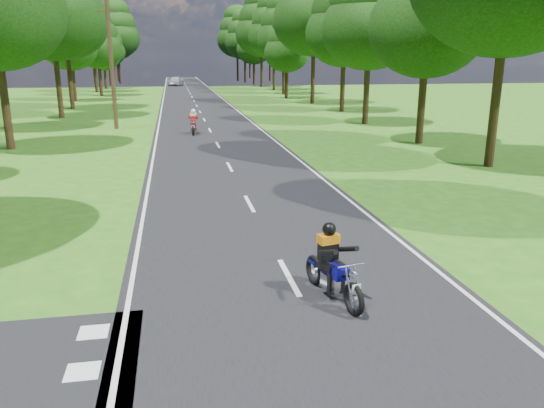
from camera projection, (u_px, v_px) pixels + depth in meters
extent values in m
plane|color=#276016|center=(313.00, 322.00, 9.47)|extent=(160.00, 160.00, 0.00)
cube|color=black|center=(194.00, 101.00, 56.83)|extent=(7.00, 140.00, 0.02)
cube|color=silver|center=(289.00, 277.00, 11.35)|extent=(0.12, 2.00, 0.01)
cube|color=silver|center=(249.00, 203.00, 17.04)|extent=(0.12, 2.00, 0.01)
cube|color=silver|center=(230.00, 167.00, 22.72)|extent=(0.12, 2.00, 0.01)
cube|color=silver|center=(218.00, 145.00, 28.41)|extent=(0.12, 2.00, 0.01)
cube|color=silver|center=(210.00, 130.00, 34.09)|extent=(0.12, 2.00, 0.01)
cube|color=silver|center=(204.00, 120.00, 39.78)|extent=(0.12, 2.00, 0.01)
cube|color=silver|center=(200.00, 112.00, 45.46)|extent=(0.12, 2.00, 0.01)
cube|color=silver|center=(197.00, 106.00, 51.14)|extent=(0.12, 2.00, 0.01)
cube|color=silver|center=(194.00, 101.00, 56.83)|extent=(0.12, 2.00, 0.01)
cube|color=silver|center=(192.00, 97.00, 62.51)|extent=(0.12, 2.00, 0.01)
cube|color=silver|center=(190.00, 94.00, 68.20)|extent=(0.12, 2.00, 0.01)
cube|color=silver|center=(189.00, 91.00, 73.88)|extent=(0.12, 2.00, 0.01)
cube|color=silver|center=(187.00, 88.00, 79.56)|extent=(0.12, 2.00, 0.01)
cube|color=silver|center=(186.00, 86.00, 85.25)|extent=(0.12, 2.00, 0.01)
cube|color=silver|center=(185.00, 84.00, 90.93)|extent=(0.12, 2.00, 0.01)
cube|color=silver|center=(184.00, 83.00, 96.62)|extent=(0.12, 2.00, 0.01)
cube|color=silver|center=(184.00, 81.00, 102.30)|extent=(0.12, 2.00, 0.01)
cube|color=silver|center=(183.00, 80.00, 107.99)|extent=(0.12, 2.00, 0.01)
cube|color=silver|center=(182.00, 79.00, 113.67)|extent=(0.12, 2.00, 0.01)
cube|color=silver|center=(182.00, 78.00, 119.35)|extent=(0.12, 2.00, 0.01)
cube|color=silver|center=(163.00, 101.00, 56.25)|extent=(0.10, 140.00, 0.01)
cube|color=silver|center=(225.00, 100.00, 57.41)|extent=(0.10, 140.00, 0.01)
cube|color=silver|center=(83.00, 371.00, 7.94)|extent=(0.50, 0.50, 0.01)
cube|color=silver|center=(94.00, 332.00, 9.08)|extent=(0.50, 0.50, 0.01)
cylinder|color=black|center=(6.00, 111.00, 26.75)|extent=(0.40, 0.40, 3.91)
cylinder|color=black|center=(5.00, 100.00, 34.34)|extent=(0.40, 0.40, 3.79)
cylinder|color=black|center=(59.00, 89.00, 40.71)|extent=(0.40, 0.40, 4.32)
ellipsoid|color=black|center=(51.00, 16.00, 39.29)|extent=(7.56, 7.56, 6.42)
cylinder|color=black|center=(71.00, 84.00, 47.73)|extent=(0.40, 0.40, 4.40)
ellipsoid|color=black|center=(64.00, 21.00, 46.28)|extent=(7.71, 7.71, 6.55)
cylinder|color=black|center=(74.00, 86.00, 56.83)|extent=(0.40, 0.40, 3.20)
ellipsoid|color=black|center=(70.00, 47.00, 55.77)|extent=(5.60, 5.60, 4.76)
ellipsoid|color=black|center=(69.00, 32.00, 55.35)|extent=(4.80, 4.80, 4.08)
ellipsoid|color=black|center=(67.00, 16.00, 54.94)|extent=(3.60, 3.60, 3.06)
cylinder|color=black|center=(101.00, 82.00, 64.14)|extent=(0.40, 0.40, 3.22)
ellipsoid|color=black|center=(98.00, 48.00, 63.08)|extent=(5.64, 5.64, 4.79)
ellipsoid|color=black|center=(97.00, 34.00, 62.66)|extent=(4.83, 4.83, 4.11)
ellipsoid|color=black|center=(95.00, 20.00, 62.23)|extent=(3.62, 3.62, 3.08)
cylinder|color=black|center=(96.00, 78.00, 71.17)|extent=(0.40, 0.40, 3.61)
ellipsoid|color=black|center=(93.00, 44.00, 69.98)|extent=(6.31, 6.31, 5.37)
ellipsoid|color=black|center=(92.00, 30.00, 69.51)|extent=(5.41, 5.41, 4.60)
ellipsoid|color=black|center=(90.00, 16.00, 69.03)|extent=(4.06, 4.06, 3.45)
cylinder|color=black|center=(106.00, 80.00, 78.77)|extent=(0.40, 0.40, 2.67)
ellipsoid|color=black|center=(104.00, 57.00, 77.89)|extent=(4.67, 4.67, 3.97)
ellipsoid|color=black|center=(103.00, 47.00, 77.54)|extent=(4.00, 4.00, 3.40)
ellipsoid|color=black|center=(102.00, 38.00, 77.19)|extent=(3.00, 3.00, 2.55)
cylinder|color=black|center=(110.00, 76.00, 87.35)|extent=(0.40, 0.40, 3.09)
ellipsoid|color=black|center=(108.00, 52.00, 86.33)|extent=(5.40, 5.40, 4.59)
ellipsoid|color=black|center=(108.00, 42.00, 85.93)|extent=(4.63, 4.63, 3.93)
ellipsoid|color=black|center=(107.00, 33.00, 85.52)|extent=(3.47, 3.47, 2.95)
cylinder|color=black|center=(120.00, 71.00, 93.50)|extent=(0.40, 0.40, 4.48)
ellipsoid|color=black|center=(117.00, 38.00, 92.02)|extent=(7.84, 7.84, 6.66)
ellipsoid|color=black|center=(116.00, 25.00, 91.44)|extent=(6.72, 6.72, 5.71)
ellipsoid|color=black|center=(115.00, 11.00, 90.85)|extent=(5.04, 5.04, 4.28)
cylinder|color=black|center=(118.00, 71.00, 101.87)|extent=(0.40, 0.40, 4.09)
ellipsoid|color=black|center=(116.00, 43.00, 100.52)|extent=(7.16, 7.16, 6.09)
ellipsoid|color=black|center=(115.00, 32.00, 99.99)|extent=(6.14, 6.14, 5.22)
ellipsoid|color=black|center=(115.00, 21.00, 99.45)|extent=(4.61, 4.61, 3.92)
cylinder|color=black|center=(494.00, 113.00, 22.35)|extent=(0.40, 0.40, 4.56)
cylinder|color=black|center=(421.00, 111.00, 28.62)|extent=(0.40, 0.40, 3.49)
ellipsoid|color=black|center=(427.00, 27.00, 27.47)|extent=(6.12, 6.12, 5.20)
cylinder|color=black|center=(366.00, 97.00, 37.04)|extent=(0.40, 0.40, 3.69)
ellipsoid|color=black|center=(369.00, 29.00, 35.82)|extent=(6.46, 6.46, 5.49)
ellipsoid|color=black|center=(371.00, 1.00, 35.34)|extent=(5.54, 5.54, 4.71)
cylinder|color=black|center=(342.00, 89.00, 45.60)|extent=(0.40, 0.40, 3.74)
ellipsoid|color=black|center=(344.00, 33.00, 44.36)|extent=(6.55, 6.55, 5.57)
ellipsoid|color=black|center=(345.00, 10.00, 43.87)|extent=(5.62, 5.62, 4.77)
cylinder|color=black|center=(313.00, 80.00, 53.26)|extent=(0.40, 0.40, 4.64)
ellipsoid|color=black|center=(314.00, 20.00, 51.73)|extent=(8.12, 8.12, 6.91)
cylinder|color=black|center=(287.00, 85.00, 60.11)|extent=(0.40, 0.40, 2.91)
ellipsoid|color=black|center=(287.00, 53.00, 59.15)|extent=(5.09, 5.09, 4.33)
ellipsoid|color=black|center=(287.00, 39.00, 58.77)|extent=(4.36, 4.36, 3.71)
ellipsoid|color=black|center=(287.00, 26.00, 58.39)|extent=(3.27, 3.27, 2.78)
cylinder|color=black|center=(284.00, 78.00, 67.28)|extent=(0.40, 0.40, 3.88)
ellipsoid|color=black|center=(284.00, 39.00, 66.00)|extent=(6.78, 6.78, 5.77)
ellipsoid|color=black|center=(284.00, 23.00, 65.49)|extent=(5.81, 5.81, 4.94)
ellipsoid|color=black|center=(284.00, 7.00, 64.99)|extent=(4.36, 4.36, 3.71)
cylinder|color=black|center=(274.00, 75.00, 75.32)|extent=(0.40, 0.40, 4.18)
ellipsoid|color=black|center=(274.00, 37.00, 73.95)|extent=(7.31, 7.31, 6.21)
ellipsoid|color=black|center=(274.00, 22.00, 73.40)|extent=(6.27, 6.27, 5.33)
ellipsoid|color=black|center=(274.00, 6.00, 72.85)|extent=(4.70, 4.70, 4.00)
cylinder|color=black|center=(262.00, 72.00, 83.70)|extent=(0.40, 0.40, 4.63)
ellipsoid|color=black|center=(261.00, 34.00, 82.17)|extent=(8.11, 8.11, 6.89)
ellipsoid|color=black|center=(261.00, 19.00, 81.57)|extent=(6.95, 6.95, 5.91)
ellipsoid|color=black|center=(261.00, 3.00, 80.96)|extent=(5.21, 5.21, 4.43)
cylinder|color=black|center=(254.00, 74.00, 90.75)|extent=(0.40, 0.40, 3.36)
ellipsoid|color=black|center=(254.00, 49.00, 89.64)|extent=(5.88, 5.88, 5.00)
ellipsoid|color=black|center=(254.00, 39.00, 89.20)|extent=(5.04, 5.04, 4.29)
ellipsoid|color=black|center=(254.00, 29.00, 88.77)|extent=(3.78, 3.78, 3.21)
cylinder|color=black|center=(245.00, 71.00, 97.41)|extent=(0.40, 0.40, 4.09)
ellipsoid|color=black|center=(245.00, 43.00, 96.06)|extent=(7.15, 7.15, 6.08)
ellipsoid|color=black|center=(245.00, 31.00, 95.52)|extent=(6.13, 6.13, 5.21)
ellipsoid|color=black|center=(244.00, 19.00, 94.99)|extent=(4.60, 4.60, 3.91)
cylinder|color=black|center=(238.00, 69.00, 104.62)|extent=(0.40, 0.40, 4.48)
ellipsoid|color=black|center=(237.00, 40.00, 103.15)|extent=(7.84, 7.84, 6.66)
ellipsoid|color=black|center=(237.00, 28.00, 102.56)|extent=(6.72, 6.72, 5.71)
ellipsoid|color=black|center=(237.00, 16.00, 101.97)|extent=(5.04, 5.04, 4.28)
cylinder|color=black|center=(114.00, 70.00, 110.71)|extent=(0.40, 0.40, 3.84)
ellipsoid|color=black|center=(112.00, 47.00, 109.44)|extent=(6.72, 6.72, 5.71)
ellipsoid|color=black|center=(112.00, 37.00, 108.94)|extent=(5.76, 5.76, 4.90)
ellipsoid|color=black|center=(111.00, 27.00, 108.44)|extent=(4.32, 4.32, 3.67)
cylinder|color=black|center=(250.00, 69.00, 117.64)|extent=(0.40, 0.40, 4.16)
ellipsoid|color=black|center=(250.00, 45.00, 116.27)|extent=(7.28, 7.28, 6.19)
ellipsoid|color=black|center=(250.00, 35.00, 115.73)|extent=(6.24, 6.24, 5.30)
ellipsoid|color=black|center=(249.00, 25.00, 115.18)|extent=(4.68, 4.68, 3.98)
cylinder|color=black|center=(94.00, 73.00, 96.19)|extent=(0.40, 0.40, 3.52)
ellipsoid|color=black|center=(92.00, 48.00, 95.03)|extent=(6.16, 6.16, 5.24)
ellipsoid|color=black|center=(91.00, 38.00, 94.57)|extent=(5.28, 5.28, 4.49)
ellipsoid|color=black|center=(91.00, 28.00, 94.11)|extent=(3.96, 3.96, 3.37)
cylinder|color=black|center=(270.00, 69.00, 104.69)|extent=(0.40, 0.40, 4.48)
ellipsoid|color=black|center=(270.00, 40.00, 103.21)|extent=(7.84, 7.84, 6.66)
ellipsoid|color=black|center=(270.00, 28.00, 102.62)|extent=(6.72, 6.72, 5.71)
ellipsoid|color=black|center=(270.00, 16.00, 102.04)|extent=(5.04, 5.04, 4.28)
cylinder|color=#382616|center=(112.00, 66.00, 33.87)|extent=(0.26, 0.26, 8.00)
cube|color=#382616|center=(107.00, 12.00, 32.98)|extent=(1.20, 0.10, 0.10)
imported|color=silver|center=(176.00, 81.00, 86.83)|extent=(2.97, 4.85, 1.54)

